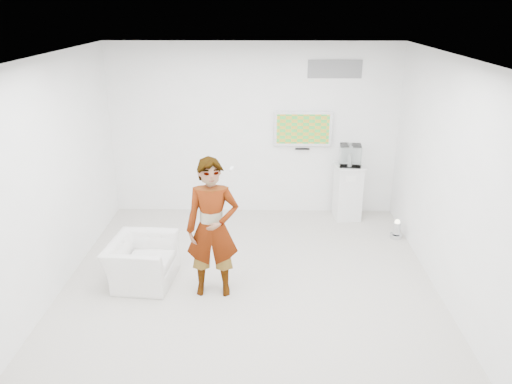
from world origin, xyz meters
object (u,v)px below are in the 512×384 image
floor_uplight (397,229)px  person (212,228)px  tv (303,129)px  pedestal (348,192)px  armchair (142,262)px

floor_uplight → person: bearing=-149.2°
person → floor_uplight: bearing=28.6°
tv → pedestal: size_ratio=1.03×
tv → pedestal: (0.80, -0.26, -1.06)m
pedestal → floor_uplight: 1.11m
person → pedestal: (2.10, 2.47, -0.43)m
tv → person: (-1.30, -2.73, -0.63)m
floor_uplight → pedestal: bearing=130.6°
armchair → floor_uplight: (3.80, 1.42, -0.15)m
person → pedestal: size_ratio=1.89×
tv → armchair: 3.62m
tv → person: 3.09m
pedestal → floor_uplight: bearing=-49.4°
tv → pedestal: 1.36m
pedestal → tv: bearing=161.9°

